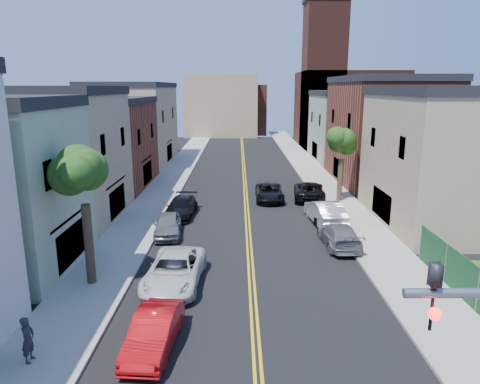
{
  "coord_description": "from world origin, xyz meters",
  "views": [
    {
      "loc": [
        -0.67,
        -6.01,
        9.5
      ],
      "look_at": [
        -0.54,
        25.32,
        2.0
      ],
      "focal_mm": 32.8,
      "sensor_mm": 36.0,
      "label": 1
    }
  ],
  "objects_px": {
    "grey_car_right": "(339,235)",
    "dark_car_right_far": "(309,190)",
    "silver_car_right": "(325,212)",
    "black_car_right": "(323,212)",
    "grey_car_left": "(168,225)",
    "pedestrian_left": "(28,339)",
    "black_suv_lane": "(269,192)",
    "red_sedan": "(154,332)",
    "black_car_left": "(181,207)",
    "white_pickup": "(174,271)"
  },
  "relations": [
    {
      "from": "white_pickup",
      "to": "black_car_right",
      "type": "bearing_deg",
      "value": 51.88
    },
    {
      "from": "black_car_right",
      "to": "red_sedan",
      "type": "bearing_deg",
      "value": 64.44
    },
    {
      "from": "white_pickup",
      "to": "grey_car_right",
      "type": "xyz_separation_m",
      "value": [
        9.3,
        5.45,
        -0.07
      ]
    },
    {
      "from": "white_pickup",
      "to": "black_suv_lane",
      "type": "relative_size",
      "value": 1.1
    },
    {
      "from": "red_sedan",
      "to": "dark_car_right_far",
      "type": "distance_m",
      "value": 24.35
    },
    {
      "from": "red_sedan",
      "to": "black_suv_lane",
      "type": "distance_m",
      "value": 22.79
    },
    {
      "from": "black_car_right",
      "to": "silver_car_right",
      "type": "bearing_deg",
      "value": 94.59
    },
    {
      "from": "black_car_right",
      "to": "dark_car_right_far",
      "type": "distance_m",
      "value": 6.5
    },
    {
      "from": "black_car_left",
      "to": "grey_car_right",
      "type": "distance_m",
      "value": 12.29
    },
    {
      "from": "grey_car_right",
      "to": "pedestrian_left",
      "type": "xyz_separation_m",
      "value": [
        -13.48,
        -11.8,
        0.29
      ]
    },
    {
      "from": "grey_car_left",
      "to": "grey_car_right",
      "type": "xyz_separation_m",
      "value": [
        10.79,
        -2.0,
        -0.02
      ]
    },
    {
      "from": "grey_car_left",
      "to": "grey_car_right",
      "type": "height_order",
      "value": "grey_car_left"
    },
    {
      "from": "silver_car_right",
      "to": "grey_car_left",
      "type": "bearing_deg",
      "value": 6.99
    },
    {
      "from": "white_pickup",
      "to": "black_suv_lane",
      "type": "bearing_deg",
      "value": 73.84
    },
    {
      "from": "grey_car_left",
      "to": "pedestrian_left",
      "type": "xyz_separation_m",
      "value": [
        -2.69,
        -13.8,
        0.27
      ]
    },
    {
      "from": "white_pickup",
      "to": "black_car_right",
      "type": "height_order",
      "value": "white_pickup"
    },
    {
      "from": "black_suv_lane",
      "to": "red_sedan",
      "type": "bearing_deg",
      "value": -103.84
    },
    {
      "from": "black_suv_lane",
      "to": "pedestrian_left",
      "type": "distance_m",
      "value": 25.07
    },
    {
      "from": "grey_car_left",
      "to": "black_car_left",
      "type": "xyz_separation_m",
      "value": [
        0.3,
        4.39,
        -0.01
      ]
    },
    {
      "from": "black_car_left",
      "to": "black_car_right",
      "type": "height_order",
      "value": "black_car_left"
    },
    {
      "from": "red_sedan",
      "to": "pedestrian_left",
      "type": "xyz_separation_m",
      "value": [
        -4.18,
        -0.96,
        0.29
      ]
    },
    {
      "from": "white_pickup",
      "to": "black_car_left",
      "type": "distance_m",
      "value": 11.9
    },
    {
      "from": "red_sedan",
      "to": "dark_car_right_far",
      "type": "height_order",
      "value": "dark_car_right_far"
    },
    {
      "from": "black_suv_lane",
      "to": "dark_car_right_far",
      "type": "bearing_deg",
      "value": 8.61
    },
    {
      "from": "red_sedan",
      "to": "black_car_left",
      "type": "bearing_deg",
      "value": 98.45
    },
    {
      "from": "white_pickup",
      "to": "pedestrian_left",
      "type": "height_order",
      "value": "pedestrian_left"
    },
    {
      "from": "black_car_left",
      "to": "black_suv_lane",
      "type": "relative_size",
      "value": 0.97
    },
    {
      "from": "black_car_right",
      "to": "silver_car_right",
      "type": "relative_size",
      "value": 0.76
    },
    {
      "from": "grey_car_right",
      "to": "black_suv_lane",
      "type": "relative_size",
      "value": 0.96
    },
    {
      "from": "silver_car_right",
      "to": "pedestrian_left",
      "type": "relative_size",
      "value": 3.08
    },
    {
      "from": "silver_car_right",
      "to": "dark_car_right_far",
      "type": "bearing_deg",
      "value": -96.16
    },
    {
      "from": "black_suv_lane",
      "to": "black_car_right",
      "type": "bearing_deg",
      "value": -58.97
    },
    {
      "from": "grey_car_left",
      "to": "black_car_left",
      "type": "height_order",
      "value": "grey_car_left"
    },
    {
      "from": "black_car_left",
      "to": "pedestrian_left",
      "type": "xyz_separation_m",
      "value": [
        -2.99,
        -18.19,
        0.28
      ]
    },
    {
      "from": "grey_car_left",
      "to": "pedestrian_left",
      "type": "bearing_deg",
      "value": -106.73
    },
    {
      "from": "black_car_right",
      "to": "grey_car_left",
      "type": "bearing_deg",
      "value": 20.95
    },
    {
      "from": "red_sedan",
      "to": "silver_car_right",
      "type": "height_order",
      "value": "silver_car_right"
    },
    {
      "from": "red_sedan",
      "to": "black_car_right",
      "type": "bearing_deg",
      "value": 64.33
    },
    {
      "from": "black_car_left",
      "to": "grey_car_right",
      "type": "bearing_deg",
      "value": -27.03
    },
    {
      "from": "grey_car_right",
      "to": "dark_car_right_far",
      "type": "distance_m",
      "value": 11.67
    },
    {
      "from": "black_car_left",
      "to": "silver_car_right",
      "type": "bearing_deg",
      "value": -5.79
    },
    {
      "from": "grey_car_left",
      "to": "black_suv_lane",
      "type": "distance_m",
      "value": 11.74
    },
    {
      "from": "grey_car_left",
      "to": "grey_car_right",
      "type": "bearing_deg",
      "value": -16.21
    },
    {
      "from": "pedestrian_left",
      "to": "red_sedan",
      "type": "bearing_deg",
      "value": -75.71
    },
    {
      "from": "dark_car_right_far",
      "to": "pedestrian_left",
      "type": "height_order",
      "value": "pedestrian_left"
    },
    {
      "from": "grey_car_left",
      "to": "black_car_right",
      "type": "relative_size",
      "value": 1.09
    },
    {
      "from": "grey_car_right",
      "to": "pedestrian_left",
      "type": "bearing_deg",
      "value": 39.49
    },
    {
      "from": "red_sedan",
      "to": "pedestrian_left",
      "type": "bearing_deg",
      "value": -162.63
    },
    {
      "from": "black_car_right",
      "to": "pedestrian_left",
      "type": "bearing_deg",
      "value": 56.12
    },
    {
      "from": "white_pickup",
      "to": "grey_car_right",
      "type": "bearing_deg",
      "value": 33.46
    }
  ]
}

